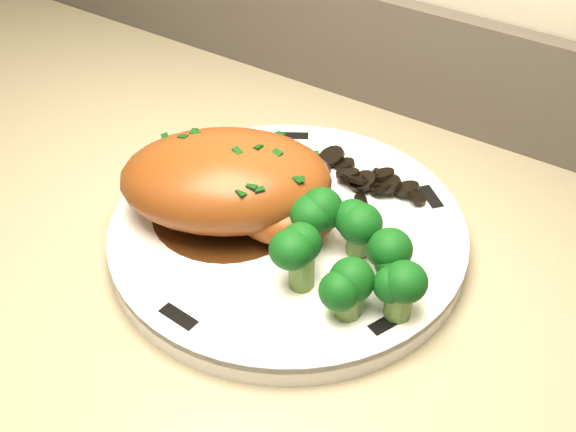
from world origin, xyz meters
The scene contains 10 objects.
plate centered at (0.40, 1.74, 0.93)m, with size 0.30×0.30×0.02m, color white.
rim_accent_0 centered at (0.49, 1.84, 0.94)m, with size 0.03×0.01×0.00m, color black.
rim_accent_1 centered at (0.33, 1.86, 0.94)m, with size 0.03×0.01×0.00m, color black.
rim_accent_2 centered at (0.27, 1.71, 0.94)m, with size 0.03×0.01×0.00m, color black.
rim_accent_3 centered at (0.39, 1.61, 0.94)m, with size 0.03×0.01×0.00m, color black.
rim_accent_4 centered at (0.52, 1.69, 0.94)m, with size 0.03×0.01×0.00m, color black.
gravy_pool centered at (0.35, 1.73, 0.94)m, with size 0.13×0.13×0.00m, color #361B09.
chicken_breast centered at (0.36, 1.73, 0.97)m, with size 0.22×0.19×0.07m.
mushroom_pile centered at (0.43, 1.80, 0.94)m, with size 0.10×0.07×0.03m.
broccoli_florets centered at (0.48, 1.71, 0.96)m, with size 0.12×0.09×0.05m.
Camera 1 is at (0.65, 1.36, 1.34)m, focal length 45.00 mm.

